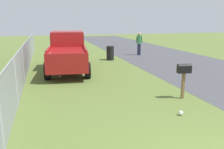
% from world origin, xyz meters
% --- Properties ---
extents(mailbox, '(0.27, 0.50, 1.25)m').
position_xyz_m(mailbox, '(4.31, -1.50, 0.99)').
color(mailbox, brown).
rests_on(mailbox, ground).
extents(pickup_truck, '(5.74, 2.60, 2.09)m').
position_xyz_m(pickup_truck, '(10.30, 1.91, 1.11)').
color(pickup_truck, maroon).
rests_on(pickup_truck, ground).
extents(trash_bin, '(0.54, 0.54, 0.97)m').
position_xyz_m(trash_bin, '(12.79, -1.19, 0.49)').
color(trash_bin, black).
rests_on(trash_bin, ground).
extents(pedestrian, '(0.30, 0.51, 1.77)m').
position_xyz_m(pedestrian, '(14.38, -3.98, 1.03)').
color(pedestrian, '#2D3351').
rests_on(pedestrian, ground).
extents(fence_section, '(20.03, 0.07, 1.62)m').
position_xyz_m(fence_section, '(9.34, 4.06, 0.88)').
color(fence_section, '#9EA3A8').
rests_on(fence_section, ground).
extents(litter_bag_midfield_b, '(0.14, 0.14, 0.14)m').
position_xyz_m(litter_bag_midfield_b, '(8.53, 2.52, 0.07)').
color(litter_bag_midfield_b, silver).
rests_on(litter_bag_midfield_b, ground).
extents(litter_bag_by_mailbox, '(0.14, 0.14, 0.14)m').
position_xyz_m(litter_bag_by_mailbox, '(2.99, -0.61, 0.07)').
color(litter_bag_by_mailbox, silver).
rests_on(litter_bag_by_mailbox, ground).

